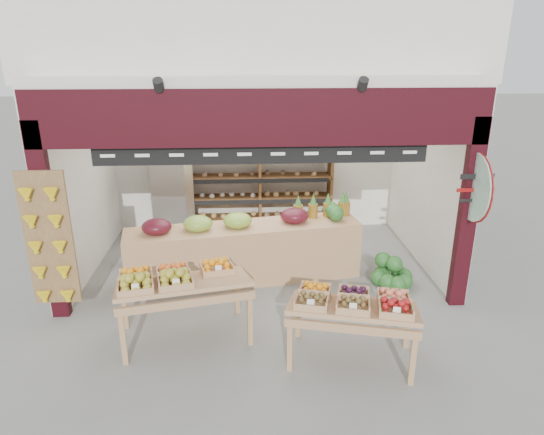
{
  "coord_description": "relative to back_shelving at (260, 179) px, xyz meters",
  "views": [
    {
      "loc": [
        -0.21,
        -7.01,
        3.48
      ],
      "look_at": [
        0.17,
        -0.2,
        1.05
      ],
      "focal_mm": 32.0,
      "sensor_mm": 36.0,
      "label": 1
    }
  ],
  "objects": [
    {
      "name": "banana_board",
      "position": [
        -2.79,
        -3.08,
        0.03
      ],
      "size": [
        0.6,
        0.15,
        1.8
      ],
      "color": "olive",
      "rests_on": "ground"
    },
    {
      "name": "display_table_left",
      "position": [
        -1.16,
        -3.58,
        -0.3
      ],
      "size": [
        1.75,
        1.2,
        1.02
      ],
      "color": "tan",
      "rests_on": "ground"
    },
    {
      "name": "refrigerator",
      "position": [
        -1.67,
        -0.07,
        -0.15
      ],
      "size": [
        0.89,
        0.89,
        1.86
      ],
      "primitive_type": "cube",
      "rotation": [
        0.0,
        0.0,
        0.27
      ],
      "color": "silver",
      "rests_on": "ground"
    },
    {
      "name": "gift_sign",
      "position": [
        2.69,
        -3.05,
        0.66
      ],
      "size": [
        0.04,
        0.93,
        0.92
      ],
      "color": "#AEDBC4",
      "rests_on": "ground"
    },
    {
      "name": "back_shelving",
      "position": [
        0.0,
        0.0,
        0.0
      ],
      "size": [
        2.76,
        0.45,
        1.72
      ],
      "color": "brown",
      "rests_on": "ground"
    },
    {
      "name": "display_table_right",
      "position": [
        0.92,
        -4.16,
        -0.36
      ],
      "size": [
        1.6,
        1.13,
        0.94
      ],
      "color": "tan",
      "rests_on": "ground"
    },
    {
      "name": "mid_counter",
      "position": [
        -0.31,
        -2.03,
        -0.6
      ],
      "size": [
        3.64,
        1.3,
        1.11
      ],
      "color": "tan",
      "rests_on": "ground"
    },
    {
      "name": "shop_structure",
      "position": [
        -0.06,
        -0.29,
        2.83
      ],
      "size": [
        6.36,
        5.12,
        5.4
      ],
      "color": "white",
      "rests_on": "ground"
    },
    {
      "name": "ground",
      "position": [
        -0.06,
        -1.91,
        -1.09
      ],
      "size": [
        60.0,
        60.0,
        0.0
      ],
      "primitive_type": "plane",
      "color": "slate",
      "rests_on": "ground"
    },
    {
      "name": "cardboard_stack",
      "position": [
        -1.83,
        -1.3,
        -0.87
      ],
      "size": [
        0.96,
        0.7,
        0.59
      ],
      "color": "silver",
      "rests_on": "ground"
    },
    {
      "name": "watermelon_pile",
      "position": [
        1.94,
        -2.36,
        -0.91
      ],
      "size": [
        0.66,
        0.63,
        0.48
      ],
      "color": "#1B521D",
      "rests_on": "ground"
    }
  ]
}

